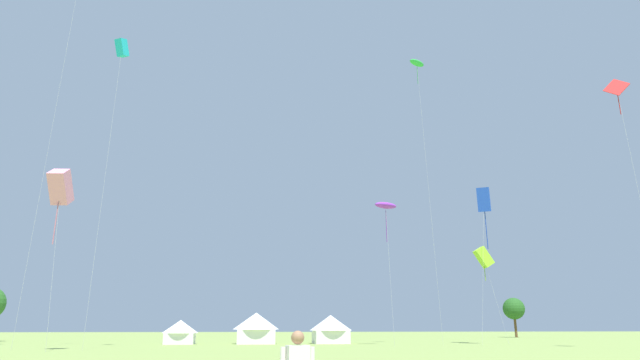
# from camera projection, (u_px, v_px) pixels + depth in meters

# --- Properties ---
(kite_purple_parafoil) EXTENTS (2.85, 2.66, 14.51)m
(kite_purple_parafoil) POSITION_uv_depth(u_px,v_px,m) (386.00, 206.00, 54.80)
(kite_purple_parafoil) COLOR purple
(kite_purple_parafoil) RESTS_ON ground
(kite_pink_box) EXTENTS (1.71, 2.72, 14.22)m
(kite_pink_box) POSITION_uv_depth(u_px,v_px,m) (61.00, 187.00, 42.16)
(kite_pink_box) COLOR pink
(kite_pink_box) RESTS_ON ground
(kite_red_diamond) EXTENTS (1.74, 2.76, 23.48)m
(kite_red_diamond) POSITION_uv_depth(u_px,v_px,m) (617.00, 92.00, 46.39)
(kite_red_diamond) COLOR red
(kite_red_diamond) RESTS_ON ground
(kite_green_parafoil) EXTENTS (2.34, 1.85, 31.15)m
(kite_green_parafoil) POSITION_uv_depth(u_px,v_px,m) (417.00, 64.00, 59.26)
(kite_green_parafoil) COLOR green
(kite_green_parafoil) RESTS_ON ground
(kite_cyan_box) EXTENTS (1.37, 1.71, 28.25)m
(kite_cyan_box) POSITION_uv_depth(u_px,v_px,m) (122.00, 49.00, 49.41)
(kite_cyan_box) COLOR #1EB7CC
(kite_cyan_box) RESTS_ON ground
(kite_lime_box) EXTENTS (2.48, 1.84, 10.50)m
(kite_lime_box) POSITION_uv_depth(u_px,v_px,m) (484.00, 257.00, 58.13)
(kite_lime_box) COLOR #99DB2D
(kite_lime_box) RESTS_ON ground
(kite_blue_box) EXTENTS (3.45, 2.88, 17.30)m
(kite_blue_box) POSITION_uv_depth(u_px,v_px,m) (484.00, 200.00, 59.40)
(kite_blue_box) COLOR blue
(kite_blue_box) RESTS_ON ground
(festival_tent_right) EXTENTS (3.86, 3.86, 2.51)m
(festival_tent_right) POSITION_uv_depth(u_px,v_px,m) (180.00, 331.00, 56.06)
(festival_tent_right) COLOR white
(festival_tent_right) RESTS_ON ground
(festival_tent_left) EXTENTS (5.09, 5.09, 3.31)m
(festival_tent_left) POSITION_uv_depth(u_px,v_px,m) (256.00, 327.00, 57.31)
(festival_tent_left) COLOR white
(festival_tent_left) RESTS_ON ground
(festival_tent_center) EXTENTS (4.73, 4.73, 3.08)m
(festival_tent_center) POSITION_uv_depth(u_px,v_px,m) (331.00, 328.00, 58.44)
(festival_tent_center) COLOR white
(festival_tent_center) RESTS_ON ground
(tree_distant_right) EXTENTS (3.80, 3.80, 6.85)m
(tree_distant_right) POSITION_uv_depth(u_px,v_px,m) (514.00, 309.00, 93.08)
(tree_distant_right) COLOR brown
(tree_distant_right) RESTS_ON ground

